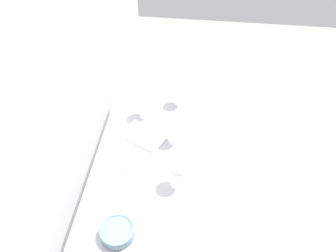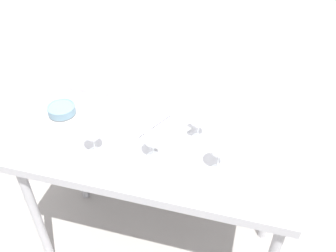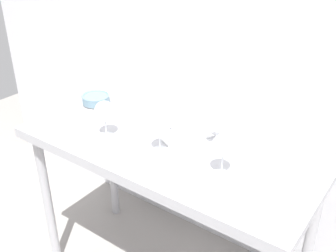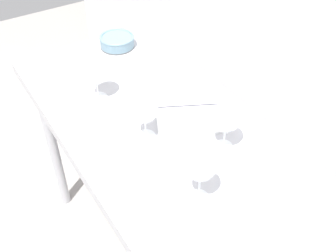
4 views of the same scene
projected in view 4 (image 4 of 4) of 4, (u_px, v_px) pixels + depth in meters
steel_counter at (163, 149)px, 1.53m from camera, size 1.40×0.65×0.90m
wine_glass_far_right at (227, 118)px, 1.31m from camera, size 0.10×0.10×0.18m
wine_glass_near_center at (145, 111)px, 1.35m from camera, size 0.09×0.09×0.16m
wine_glass_near_left at (95, 70)px, 1.51m from camera, size 0.09×0.09×0.18m
wine_glass_near_right at (201, 167)px, 1.14m from camera, size 0.09×0.09×0.18m
open_notebook at (188, 107)px, 1.54m from camera, size 0.38×0.35×0.01m
tasting_sheet_upper at (292, 190)px, 1.25m from camera, size 0.19×0.26×0.00m
tasting_bowl at (117, 41)px, 1.86m from camera, size 0.15×0.15×0.05m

